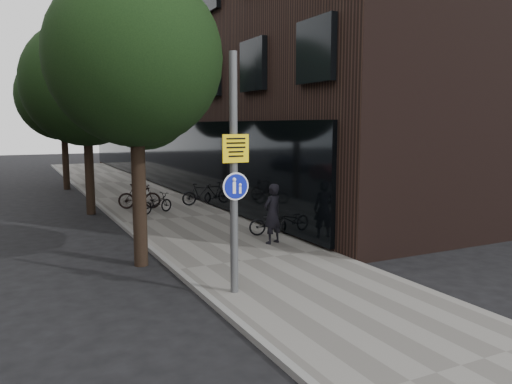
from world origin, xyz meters
TOP-DOWN VIEW (x-y plane):
  - ground at (0.00, 0.00)m, footprint 120.00×120.00m
  - sidewalk at (0.25, 10.00)m, footprint 4.50×60.00m
  - curb_edge at (-2.00, 10.00)m, footprint 0.15×60.00m
  - building_right_dark_brick at (8.50, 22.00)m, footprint 12.00×40.00m
  - street_tree_near at (-2.53, 4.64)m, footprint 4.40×4.40m
  - street_tree_mid at (-2.53, 13.14)m, footprint 5.00×5.00m
  - street_tree_far at (-2.53, 22.14)m, footprint 5.00×5.00m
  - signpost at (-1.41, 1.17)m, footprint 0.58×0.17m
  - pedestrian at (1.42, 4.69)m, footprint 0.76×0.62m
  - parked_bike_facade_near at (2.00, 5.71)m, footprint 1.69×0.94m
  - parked_bike_facade_far at (2.00, 12.49)m, footprint 1.68×0.69m
  - parked_bike_curb_near at (-0.30, 11.36)m, footprint 1.63×1.11m
  - parked_bike_curb_far at (-0.65, 12.75)m, footprint 1.84×1.06m

SIDE VIEW (x-z plane):
  - ground at x=0.00m, z-range 0.00..0.00m
  - sidewalk at x=0.25m, z-range 0.00..0.12m
  - curb_edge at x=-2.00m, z-range 0.00..0.13m
  - parked_bike_curb_near at x=-0.30m, z-range 0.12..0.93m
  - parked_bike_facade_near at x=2.00m, z-range 0.12..0.96m
  - parked_bike_facade_far at x=2.00m, z-range 0.12..1.10m
  - parked_bike_curb_far at x=-0.65m, z-range 0.12..1.19m
  - pedestrian at x=1.42m, z-range 0.12..1.93m
  - signpost at x=-1.41m, z-range 0.14..5.15m
  - street_tree_near at x=-2.53m, z-range 1.36..8.86m
  - street_tree_mid at x=-2.53m, z-range 1.21..9.01m
  - street_tree_far at x=-2.53m, z-range 1.21..9.01m
  - building_right_dark_brick at x=8.50m, z-range 0.00..18.00m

